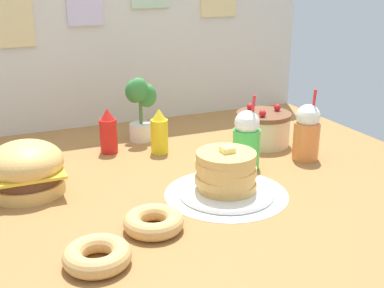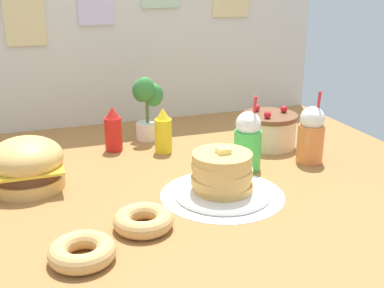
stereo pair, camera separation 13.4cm
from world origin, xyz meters
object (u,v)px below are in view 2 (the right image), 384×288
potted_plant (147,106)px  orange_float_cup (311,135)px  pancake_stack (222,176)px  donut_pink_glaze (82,251)px  burger (27,164)px  mustard_bottle (163,132)px  cream_soda_cup (248,141)px  donut_chocolate (143,220)px  ketchup_bottle (113,130)px  layer_cake (269,130)px

potted_plant → orange_float_cup: bearing=-42.8°
pancake_stack → donut_pink_glaze: pancake_stack is taller
burger → orange_float_cup: bearing=-5.9°
mustard_bottle → cream_soda_cup: bearing=-49.1°
orange_float_cup → pancake_stack: bearing=-159.1°
burger → pancake_stack: (0.69, -0.32, -0.02)m
cream_soda_cup → potted_plant: (-0.30, 0.54, 0.05)m
orange_float_cup → potted_plant: size_ratio=0.98×
pancake_stack → cream_soda_cup: cream_soda_cup is taller
donut_chocolate → potted_plant: (0.25, 0.90, 0.14)m
cream_soda_cup → orange_float_cup: same height
donut_pink_glaze → orange_float_cup: bearing=24.0°
pancake_stack → orange_float_cup: bearing=20.9°
pancake_stack → potted_plant: (-0.09, 0.75, 0.10)m
potted_plant → mustard_bottle: bearing=-84.7°
mustard_bottle → orange_float_cup: 0.67m
cream_soda_cup → orange_float_cup: (0.30, -0.02, 0.00)m
donut_pink_glaze → pancake_stack: bearing=26.7°
orange_float_cup → donut_chocolate: (-0.85, -0.35, -0.09)m
burger → ketchup_bottle: 0.51m
burger → mustard_bottle: bearing=19.4°
burger → cream_soda_cup: 0.90m
ketchup_bottle → orange_float_cup: 0.91m
orange_float_cup → cream_soda_cup: bearing=176.7°
layer_cake → ketchup_bottle: ketchup_bottle is taller
burger → potted_plant: 0.74m
orange_float_cup → donut_chocolate: orange_float_cup is taller
ketchup_bottle → mustard_bottle: size_ratio=1.00×
ketchup_bottle → donut_chocolate: (-0.05, -0.79, -0.07)m
mustard_bottle → orange_float_cup: bearing=-30.4°
ketchup_bottle → orange_float_cup: size_ratio=0.67×
layer_cake → ketchup_bottle: bearing=165.6°
cream_soda_cup → orange_float_cup: size_ratio=1.00×
mustard_bottle → donut_chocolate: bearing=-111.4°
cream_soda_cup → donut_pink_glaze: (-0.76, -0.49, -0.09)m
ketchup_bottle → cream_soda_cup: 0.65m
pancake_stack → mustard_bottle: size_ratio=1.70×
mustard_bottle → orange_float_cup: size_ratio=0.67×
pancake_stack → ketchup_bottle: 0.70m
ketchup_bottle → potted_plant: potted_plant is taller
pancake_stack → donut_chocolate: bearing=-155.8°
burger → donut_chocolate: burger is taller
donut_pink_glaze → potted_plant: potted_plant is taller
pancake_stack → cream_soda_cup: (0.20, 0.21, 0.05)m
burger → donut_pink_glaze: (0.13, -0.60, -0.07)m
pancake_stack → donut_pink_glaze: size_ratio=1.83×
layer_cake → donut_chocolate: layer_cake is taller
cream_soda_cup → potted_plant: size_ratio=0.98×
pancake_stack → layer_cake: size_ratio=1.36×
burger → potted_plant: bearing=36.0°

